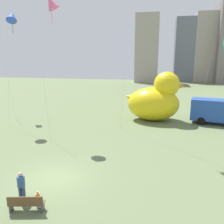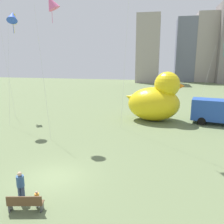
# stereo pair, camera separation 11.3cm
# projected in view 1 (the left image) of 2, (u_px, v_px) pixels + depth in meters

# --- Properties ---
(ground_plane) EXTENTS (140.00, 140.00, 0.00)m
(ground_plane) POSITION_uv_depth(u_px,v_px,m) (54.00, 178.00, 14.96)
(ground_plane) COLOR #67774E
(park_bench) EXTENTS (1.79, 0.81, 0.90)m
(park_bench) POSITION_uv_depth(u_px,v_px,m) (26.00, 203.00, 11.56)
(park_bench) COLOR brown
(park_bench) RESTS_ON ground
(person_adult) EXTENTS (0.40, 0.40, 1.64)m
(person_adult) POSITION_uv_depth(u_px,v_px,m) (21.00, 185.00, 12.42)
(person_adult) COLOR #38476B
(person_adult) RESTS_ON ground
(person_child) EXTENTS (0.22, 0.22, 0.92)m
(person_child) POSITION_uv_depth(u_px,v_px,m) (38.00, 199.00, 11.88)
(person_child) COLOR silver
(person_child) RESTS_ON ground
(giant_inflatable_duck) EXTENTS (7.15, 4.59, 5.93)m
(giant_inflatable_duck) POSITION_uv_depth(u_px,v_px,m) (155.00, 100.00, 28.32)
(giant_inflatable_duck) COLOR yellow
(giant_inflatable_duck) RESTS_ON ground
(box_truck) EXTENTS (6.33, 3.45, 2.85)m
(box_truck) POSITION_uv_depth(u_px,v_px,m) (217.00, 112.00, 26.84)
(box_truck) COLOR #264CA5
(box_truck) RESTS_ON ground
(city_skyline) EXTENTS (43.21, 17.43, 23.39)m
(city_skyline) POSITION_uv_depth(u_px,v_px,m) (210.00, 47.00, 72.21)
(city_skyline) COLOR #9E938C
(city_skyline) RESTS_ON ground
(kite_blue) EXTENTS (1.91, 2.03, 12.51)m
(kite_blue) POSITION_uv_depth(u_px,v_px,m) (12.00, 16.00, 24.60)
(kite_blue) COLOR silver
(kite_blue) RESTS_ON ground
(kite_yellow) EXTENTS (2.40, 2.38, 12.88)m
(kite_yellow) POSITION_uv_depth(u_px,v_px,m) (12.00, 20.00, 29.41)
(kite_yellow) COLOR silver
(kite_yellow) RESTS_ON ground
(kite_teal) EXTENTS (2.88, 3.41, 9.93)m
(kite_teal) POSITION_uv_depth(u_px,v_px,m) (222.00, 47.00, 30.52)
(kite_teal) COLOR silver
(kite_teal) RESTS_ON ground
(kite_pink) EXTENTS (2.58, 2.48, 12.98)m
(kite_pink) POSITION_uv_depth(u_px,v_px,m) (51.00, 3.00, 20.73)
(kite_pink) COLOR silver
(kite_pink) RESTS_ON ground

